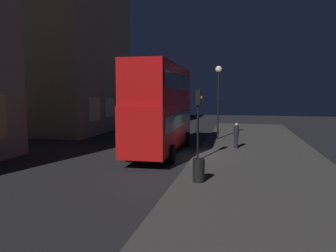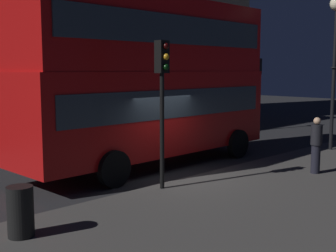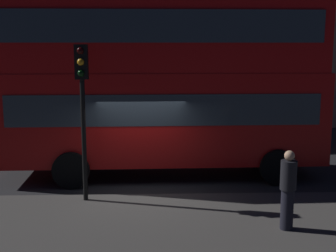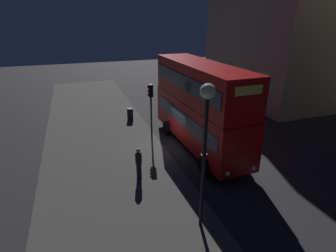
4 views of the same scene
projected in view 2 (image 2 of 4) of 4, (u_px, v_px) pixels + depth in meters
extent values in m
plane|color=#232326|center=(171.00, 177.00, 13.94)|extent=(80.00, 80.00, 0.00)
cube|color=#423F3D|center=(303.00, 207.00, 10.74)|extent=(44.00, 7.68, 0.12)
cube|color=#F2D18C|center=(149.00, 84.00, 25.91)|extent=(2.18, 0.06, 2.19)
cube|color=#F2D18C|center=(189.00, 83.00, 28.28)|extent=(2.18, 0.06, 1.89)
cube|color=#F9E09E|center=(223.00, 83.00, 30.65)|extent=(2.18, 0.06, 2.13)
cube|color=#B20F0F|center=(152.00, 112.00, 15.25)|extent=(9.79, 2.62, 2.73)
cube|color=#B20F0F|center=(151.00, 35.00, 14.93)|extent=(9.60, 2.57, 2.38)
cube|color=#2D3842|center=(151.00, 102.00, 15.21)|extent=(9.02, 2.66, 0.90)
cube|color=#2D3842|center=(151.00, 32.00, 14.92)|extent=(9.02, 2.66, 0.90)
cube|color=#F2D84C|center=(236.00, 25.00, 18.28)|extent=(0.11, 1.45, 0.44)
sphere|color=white|center=(221.00, 126.00, 19.40)|extent=(0.24, 0.24, 0.24)
sphere|color=white|center=(251.00, 130.00, 18.32)|extent=(0.24, 0.24, 0.24)
cylinder|color=black|center=(188.00, 137.00, 18.65)|extent=(1.07, 0.26, 1.07)
cylinder|color=black|center=(238.00, 144.00, 16.91)|extent=(1.07, 0.26, 1.07)
cylinder|color=black|center=(64.00, 157.00, 14.39)|extent=(1.07, 0.26, 1.07)
cylinder|color=black|center=(114.00, 169.00, 12.65)|extent=(1.07, 0.26, 1.07)
cylinder|color=black|center=(162.00, 132.00, 11.98)|extent=(0.12, 0.12, 3.11)
cube|color=black|center=(162.00, 57.00, 11.73)|extent=(0.33, 0.27, 0.85)
sphere|color=black|center=(166.00, 46.00, 11.59)|extent=(0.17, 0.17, 0.17)
sphere|color=orange|center=(166.00, 57.00, 11.63)|extent=(0.17, 0.17, 0.17)
sphere|color=black|center=(166.00, 67.00, 11.66)|extent=(0.17, 0.17, 0.17)
cylinder|color=black|center=(258.00, 103.00, 24.43)|extent=(0.12, 0.12, 3.07)
cube|color=black|center=(259.00, 66.00, 24.18)|extent=(0.35, 0.30, 0.85)
sphere|color=black|center=(256.00, 61.00, 24.24)|extent=(0.17, 0.17, 0.17)
sphere|color=black|center=(256.00, 66.00, 24.27)|extent=(0.17, 0.17, 0.17)
sphere|color=green|center=(256.00, 71.00, 24.31)|extent=(0.17, 0.17, 0.17)
cylinder|color=black|center=(334.00, 81.00, 17.74)|extent=(0.14, 0.14, 5.50)
torus|color=black|center=(334.00, 68.00, 17.68)|extent=(0.28, 0.28, 0.06)
cylinder|color=black|center=(316.00, 159.00, 13.89)|extent=(0.28, 0.28, 0.89)
cylinder|color=black|center=(317.00, 135.00, 13.80)|extent=(0.35, 0.35, 0.64)
sphere|color=tan|center=(317.00, 121.00, 13.74)|extent=(0.22, 0.22, 0.22)
cylinder|color=black|center=(20.00, 212.00, 8.60)|extent=(0.51, 0.51, 0.99)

